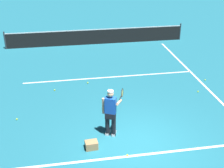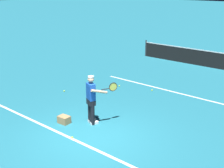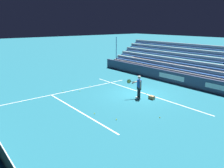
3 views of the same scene
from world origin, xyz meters
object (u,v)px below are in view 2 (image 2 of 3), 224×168
object	(u,v)px
ball_box_cardboard	(64,120)
tennis_ball_far_right	(119,86)
tennis_ball_near_player	(72,137)
tennis_ball_toward_net	(152,90)
tennis_player	(92,99)
tennis_ball_far_left	(64,91)

from	to	relation	value
ball_box_cardboard	tennis_ball_far_right	bearing A→B (deg)	104.66
ball_box_cardboard	tennis_ball_far_right	xyz separation A→B (m)	(-1.15, 4.38, -0.10)
tennis_ball_far_right	tennis_ball_near_player	xyz separation A→B (m)	(2.20, -4.96, 0.00)
tennis_ball_near_player	tennis_ball_toward_net	bearing A→B (deg)	97.16
tennis_player	tennis_ball_far_right	world-z (taller)	tennis_player
ball_box_cardboard	tennis_ball_near_player	xyz separation A→B (m)	(1.06, -0.58, -0.10)
tennis_ball_near_player	ball_box_cardboard	bearing A→B (deg)	151.23
tennis_player	tennis_ball_far_left	distance (m)	3.74
tennis_ball_far_right	tennis_ball_toward_net	world-z (taller)	same
tennis_player	ball_box_cardboard	bearing A→B (deg)	-139.33
tennis_player	tennis_ball_near_player	xyz separation A→B (m)	(0.31, -1.22, -0.86)
ball_box_cardboard	tennis_ball_far_left	xyz separation A→B (m)	(-2.55, 2.18, -0.10)
tennis_ball_toward_net	tennis_ball_near_player	xyz separation A→B (m)	(0.69, -5.45, 0.00)
tennis_ball_toward_net	tennis_ball_far_left	bearing A→B (deg)	-137.30
tennis_ball_near_player	tennis_ball_far_left	bearing A→B (deg)	142.62
tennis_player	tennis_ball_toward_net	distance (m)	4.34
tennis_player	ball_box_cardboard	world-z (taller)	tennis_player
tennis_ball_toward_net	tennis_player	bearing A→B (deg)	-84.98
ball_box_cardboard	tennis_ball_far_left	bearing A→B (deg)	139.54
tennis_ball_far_right	tennis_ball_far_left	world-z (taller)	same
ball_box_cardboard	tennis_ball_far_left	world-z (taller)	ball_box_cardboard
tennis_ball_toward_net	tennis_ball_near_player	bearing A→B (deg)	-82.84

